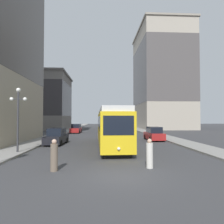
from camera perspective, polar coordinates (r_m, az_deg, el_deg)
The scene contains 13 objects.
ground_plane at distance 10.79m, azimuth 2.68°, elevation -17.62°, with size 200.00×200.00×0.00m, color #38383A.
sidewalk_left at distance 51.00m, azimuth -11.94°, elevation -4.99°, with size 2.83×120.00×0.15m, color gray.
sidewalk_right at distance 51.36m, azimuth 7.92°, elevation -4.99°, with size 2.83×120.00×0.15m, color gray.
streetcar at distance 21.68m, azimuth -0.27°, elevation -4.03°, with size 2.96×14.63×3.89m.
transit_bus at distance 39.16m, azimuth 2.68°, elevation -3.26°, with size 2.60×11.36×3.45m.
parked_car_left_near at distance 24.25m, azimuth -15.22°, elevation -6.70°, with size 2.08×4.81×1.82m.
parked_car_left_mid at distance 42.30m, azimuth -10.02°, elevation -4.62°, with size 2.03×5.02×1.82m.
parked_car_right_far at distance 28.01m, azimuth 11.66°, elevation -6.06°, with size 1.98×4.42×1.82m.
pedestrian_crossing_near at distance 12.52m, azimuth 10.48°, elevation -11.57°, with size 0.39×0.39×1.74m.
pedestrian_crossing_far at distance 12.07m, azimuth -15.89°, elevation -11.81°, with size 0.40×0.40×1.78m.
lamp_post_left_near at distance 18.81m, azimuth -24.77°, elevation 0.62°, with size 1.41×0.36×5.36m.
building_left_corner at distance 59.02m, azimuth -19.47°, elevation 2.89°, with size 15.41×16.20×14.95m.
building_right_corner at distance 63.20m, azimuth 13.59°, elevation 9.28°, with size 14.02×21.02×29.18m.
Camera 1 is at (-1.05, -10.32, 2.94)m, focal length 32.70 mm.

